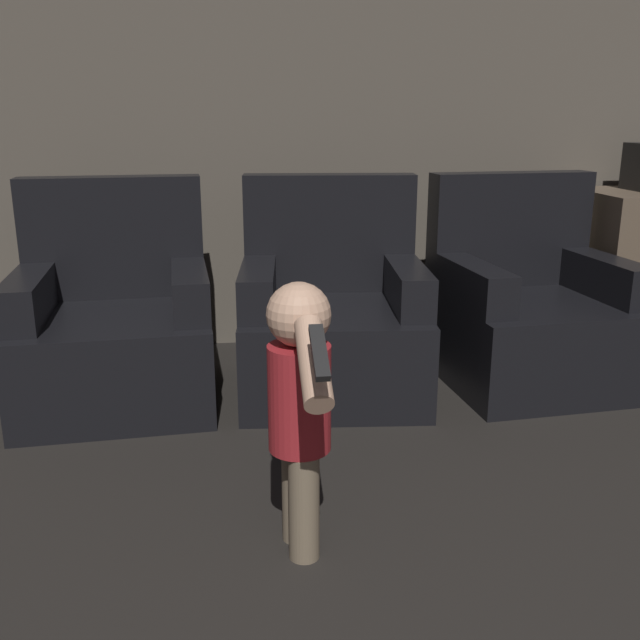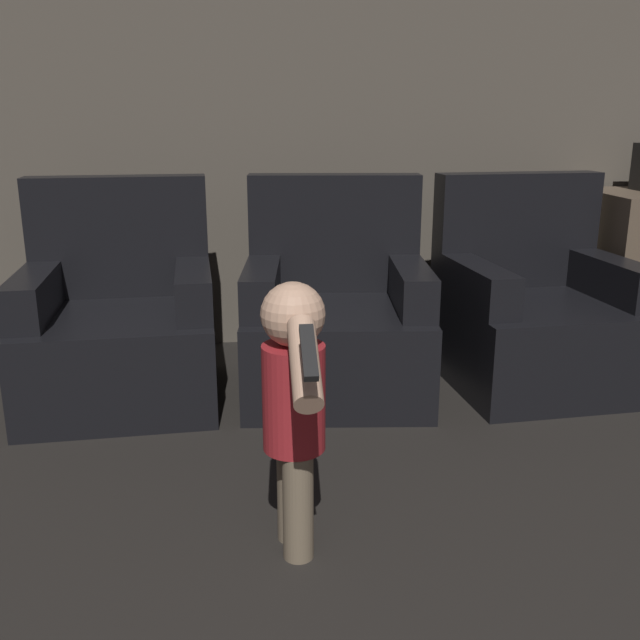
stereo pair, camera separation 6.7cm
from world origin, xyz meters
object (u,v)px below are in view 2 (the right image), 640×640
object	(u,v)px
armchair_left	(120,328)
armchair_middle	(336,321)
person_toddler	(294,399)
armchair_right	(535,316)

from	to	relation	value
armchair_left	armchair_middle	size ratio (longest dim) A/B	1.00
person_toddler	armchair_middle	bearing A→B (deg)	-19.05
armchair_middle	person_toddler	bearing A→B (deg)	-97.20
armchair_middle	armchair_left	bearing A→B (deg)	-174.88
person_toddler	armchair_right	bearing A→B (deg)	-50.60
person_toddler	armchair_left	bearing A→B (deg)	21.63
armchair_left	armchair_middle	distance (m)	1.05
armchair_left	person_toddler	world-z (taller)	armchair_left
armchair_left	armchair_middle	bearing A→B (deg)	-4.03
armchair_left	armchair_right	size ratio (longest dim) A/B	1.00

